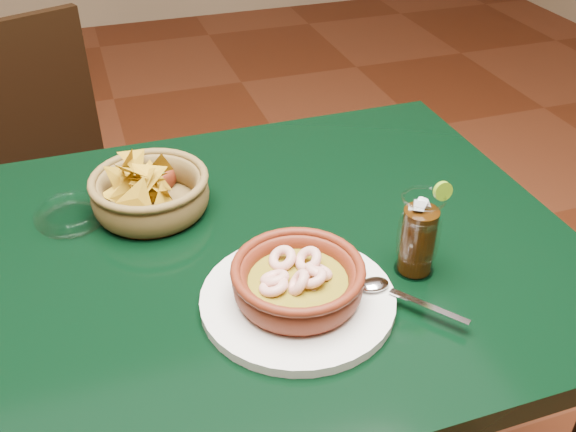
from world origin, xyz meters
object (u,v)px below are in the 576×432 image
object	(u,v)px
dining_table	(203,304)
chip_basket	(150,192)
dining_chair	(53,191)
cola_drink	(419,235)
shrimp_plate	(298,286)

from	to	relation	value
dining_table	chip_basket	xyz separation A→B (m)	(-0.05, 0.15, 0.14)
dining_table	chip_basket	world-z (taller)	chip_basket
dining_table	dining_chair	distance (m)	0.76
dining_chair	cola_drink	xyz separation A→B (m)	(0.55, -0.84, 0.32)
chip_basket	cola_drink	world-z (taller)	cola_drink
shrimp_plate	cola_drink	distance (m)	0.19
dining_table	cola_drink	size ratio (longest dim) A/B	8.03
dining_table	dining_chair	size ratio (longest dim) A/B	1.34
dining_chair	cola_drink	bearing A→B (deg)	-56.62
cola_drink	dining_table	bearing A→B (deg)	156.37
shrimp_plate	chip_basket	xyz separation A→B (m)	(-0.16, 0.30, 0.00)
chip_basket	cola_drink	bearing A→B (deg)	-39.15
shrimp_plate	chip_basket	size ratio (longest dim) A/B	1.46
dining_table	cola_drink	distance (m)	0.37
dining_table	cola_drink	world-z (taller)	cola_drink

